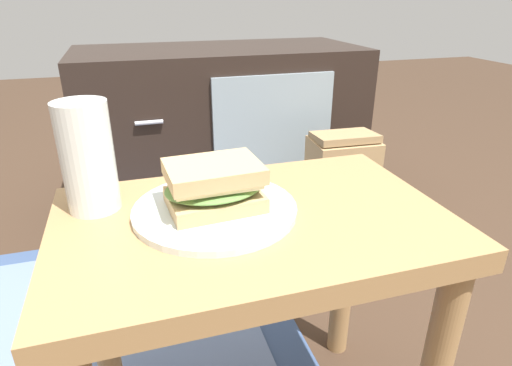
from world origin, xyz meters
name	(u,v)px	position (x,y,z in m)	size (l,w,h in m)	color
side_table	(253,268)	(0.00, 0.00, 0.37)	(0.56, 0.36, 0.46)	#A37A4C
tv_cabinet	(222,131)	(0.17, 0.95, 0.29)	(0.96, 0.46, 0.58)	black
area_rug	(82,327)	(-0.32, 0.38, 0.00)	(1.01, 0.81, 0.01)	#384C72
plate	(215,209)	(-0.05, 0.02, 0.47)	(0.24, 0.24, 0.01)	silver
sandwich_front	(214,186)	(-0.05, 0.02, 0.50)	(0.15, 0.12, 0.07)	tan
beer_glass	(88,160)	(-0.22, 0.09, 0.54)	(0.07, 0.07, 0.16)	silver
paper_bag	(340,195)	(0.43, 0.52, 0.19)	(0.19, 0.15, 0.39)	tan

